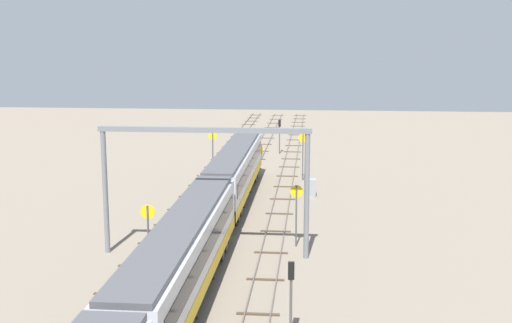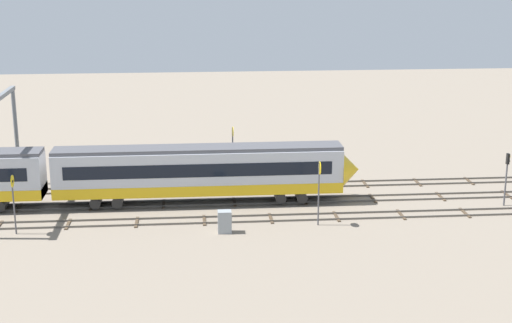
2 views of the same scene
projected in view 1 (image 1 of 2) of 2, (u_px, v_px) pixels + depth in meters
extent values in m
plane|color=gray|center=(239.00, 192.00, 65.12)|extent=(153.90, 153.90, 0.00)
cube|color=#59544C|center=(291.00, 192.00, 64.65)|extent=(137.90, 0.07, 0.16)
cube|color=#59544C|center=(276.00, 192.00, 64.78)|extent=(137.90, 0.07, 0.16)
cube|color=#473828|center=(258.00, 314.00, 36.17)|extent=(0.24, 2.40, 0.08)
cube|color=#473828|center=(265.00, 280.00, 41.36)|extent=(0.24, 2.40, 0.08)
cube|color=#473828|center=(271.00, 253.00, 46.55)|extent=(0.24, 2.40, 0.08)
cube|color=#473828|center=(276.00, 231.00, 51.74)|extent=(0.24, 2.40, 0.08)
cube|color=#473828|center=(279.00, 214.00, 56.93)|extent=(0.24, 2.40, 0.08)
cube|color=#473828|center=(282.00, 199.00, 62.12)|extent=(0.24, 2.40, 0.08)
cube|color=#473828|center=(285.00, 187.00, 67.32)|extent=(0.24, 2.40, 0.08)
cube|color=#473828|center=(287.00, 176.00, 72.51)|extent=(0.24, 2.40, 0.08)
cube|color=#473828|center=(289.00, 167.00, 77.70)|extent=(0.24, 2.40, 0.08)
cube|color=#473828|center=(291.00, 159.00, 82.89)|extent=(0.24, 2.40, 0.08)
cube|color=#473828|center=(292.00, 152.00, 88.08)|extent=(0.24, 2.40, 0.08)
cube|color=#473828|center=(294.00, 146.00, 93.27)|extent=(0.24, 2.40, 0.08)
cube|color=#473828|center=(295.00, 140.00, 98.47)|extent=(0.24, 2.40, 0.08)
cube|color=#473828|center=(296.00, 135.00, 103.66)|extent=(0.24, 2.40, 0.08)
cube|color=#473828|center=(297.00, 130.00, 108.85)|extent=(0.24, 2.40, 0.08)
cube|color=#473828|center=(298.00, 126.00, 114.04)|extent=(0.24, 2.40, 0.08)
cube|color=#473828|center=(299.00, 122.00, 119.23)|extent=(0.24, 2.40, 0.08)
cube|color=#473828|center=(299.00, 119.00, 124.42)|extent=(0.24, 2.40, 0.08)
cube|color=#473828|center=(300.00, 116.00, 129.61)|extent=(0.24, 2.40, 0.08)
cube|color=#59544C|center=(247.00, 191.00, 65.04)|extent=(137.90, 0.07, 0.16)
cube|color=#59544C|center=(232.00, 191.00, 65.17)|extent=(137.90, 0.07, 0.16)
cube|color=#473828|center=(176.00, 317.00, 35.77)|extent=(0.24, 2.40, 0.08)
cube|color=#473828|center=(196.00, 278.00, 41.64)|extent=(0.24, 2.40, 0.08)
cube|color=#473828|center=(211.00, 248.00, 47.51)|extent=(0.24, 2.40, 0.08)
cube|color=#473828|center=(222.00, 225.00, 53.38)|extent=(0.24, 2.40, 0.08)
cube|color=#473828|center=(232.00, 207.00, 59.24)|extent=(0.24, 2.40, 0.08)
cube|color=#473828|center=(239.00, 192.00, 65.11)|extent=(0.24, 2.40, 0.08)
cube|color=#473828|center=(246.00, 179.00, 70.98)|extent=(0.24, 2.40, 0.08)
cube|color=#473828|center=(251.00, 168.00, 76.85)|extent=(0.24, 2.40, 0.08)
cube|color=#473828|center=(256.00, 159.00, 82.72)|extent=(0.24, 2.40, 0.08)
cube|color=#473828|center=(260.00, 151.00, 88.59)|extent=(0.24, 2.40, 0.08)
cube|color=#473828|center=(263.00, 144.00, 94.46)|extent=(0.24, 2.40, 0.08)
cube|color=#473828|center=(266.00, 138.00, 100.32)|extent=(0.24, 2.40, 0.08)
cube|color=#473828|center=(269.00, 133.00, 106.19)|extent=(0.24, 2.40, 0.08)
cube|color=#473828|center=(272.00, 128.00, 112.06)|extent=(0.24, 2.40, 0.08)
cube|color=#473828|center=(274.00, 123.00, 117.93)|extent=(0.24, 2.40, 0.08)
cube|color=#473828|center=(276.00, 119.00, 123.80)|extent=(0.24, 2.40, 0.08)
cube|color=#473828|center=(278.00, 116.00, 129.67)|extent=(0.24, 2.40, 0.08)
cube|color=#59544C|center=(203.00, 191.00, 65.43)|extent=(137.90, 0.07, 0.16)
cube|color=#59544C|center=(189.00, 190.00, 65.56)|extent=(137.90, 0.07, 0.16)
cube|color=#473828|center=(113.00, 294.00, 38.99)|extent=(0.24, 2.40, 0.08)
cube|color=#473828|center=(136.00, 266.00, 43.81)|extent=(0.24, 2.40, 0.08)
cube|color=#473828|center=(154.00, 244.00, 48.63)|extent=(0.24, 2.40, 0.08)
cube|color=#473828|center=(168.00, 225.00, 53.45)|extent=(0.24, 2.40, 0.08)
cube|color=#473828|center=(181.00, 210.00, 58.27)|extent=(0.24, 2.40, 0.08)
cube|color=#473828|center=(191.00, 197.00, 63.09)|extent=(0.24, 2.40, 0.08)
cube|color=#473828|center=(200.00, 185.00, 67.91)|extent=(0.24, 2.40, 0.08)
cube|color=#473828|center=(208.00, 176.00, 72.74)|extent=(0.24, 2.40, 0.08)
cube|color=#473828|center=(214.00, 167.00, 77.56)|extent=(0.24, 2.40, 0.08)
cube|color=#473828|center=(220.00, 160.00, 82.38)|extent=(0.24, 2.40, 0.08)
cube|color=#473828|center=(226.00, 153.00, 87.20)|extent=(0.24, 2.40, 0.08)
cube|color=#473828|center=(230.00, 147.00, 92.02)|extent=(0.24, 2.40, 0.08)
cube|color=#473828|center=(235.00, 142.00, 96.84)|extent=(0.24, 2.40, 0.08)
cube|color=#473828|center=(239.00, 137.00, 101.66)|extent=(0.24, 2.40, 0.08)
cube|color=#473828|center=(242.00, 132.00, 106.48)|extent=(0.24, 2.40, 0.08)
cube|color=#473828|center=(245.00, 128.00, 111.30)|extent=(0.24, 2.40, 0.08)
cube|color=#473828|center=(248.00, 125.00, 116.12)|extent=(0.24, 2.40, 0.08)
cube|color=#473828|center=(251.00, 121.00, 120.94)|extent=(0.24, 2.40, 0.08)
cube|color=#473828|center=(253.00, 118.00, 125.76)|extent=(0.24, 2.40, 0.08)
cube|color=#473828|center=(256.00, 115.00, 130.58)|extent=(0.24, 2.40, 0.08)
cube|color=#B7BCC6|center=(236.00, 170.00, 61.71)|extent=(24.00, 2.90, 3.60)
cube|color=gold|center=(236.00, 184.00, 61.95)|extent=(24.00, 2.94, 0.90)
cube|color=#4C4C51|center=(236.00, 149.00, 61.35)|extent=(24.00, 2.50, 0.30)
cube|color=black|center=(251.00, 166.00, 61.50)|extent=(22.00, 0.04, 1.10)
cube|color=black|center=(220.00, 165.00, 61.76)|extent=(22.00, 0.04, 1.10)
cylinder|color=black|center=(223.00, 217.00, 53.72)|extent=(0.90, 2.70, 0.90)
cylinder|color=black|center=(226.00, 211.00, 55.48)|extent=(0.90, 2.70, 0.90)
cylinder|color=black|center=(244.00, 178.00, 68.76)|extent=(0.90, 2.70, 0.90)
cylinder|color=black|center=(245.00, 175.00, 70.52)|extent=(0.90, 2.70, 0.90)
cube|color=#B7BCC6|center=(183.00, 255.00, 37.43)|extent=(24.00, 2.90, 3.60)
cube|color=gold|center=(184.00, 277.00, 37.68)|extent=(24.00, 2.94, 0.90)
cube|color=#4C4C51|center=(183.00, 222.00, 37.07)|extent=(24.00, 2.50, 0.30)
cube|color=black|center=(208.00, 248.00, 37.22)|extent=(22.00, 0.04, 1.10)
cube|color=black|center=(158.00, 247.00, 37.48)|extent=(22.00, 0.04, 1.10)
cylinder|color=black|center=(204.00, 254.00, 44.48)|extent=(0.90, 2.70, 0.90)
cylinder|color=black|center=(208.00, 246.00, 46.24)|extent=(0.90, 2.70, 0.90)
cone|color=gold|center=(249.00, 149.00, 74.27)|extent=(1.60, 3.24, 3.24)
cylinder|color=slate|center=(307.00, 197.00, 44.76)|extent=(0.36, 0.36, 8.73)
cylinder|color=slate|center=(105.00, 193.00, 46.01)|extent=(0.36, 0.36, 8.73)
cube|color=slate|center=(204.00, 130.00, 44.55)|extent=(0.40, 14.73, 0.35)
cylinder|color=#4C4C51|center=(303.00, 157.00, 70.14)|extent=(0.12, 0.12, 5.06)
cylinder|color=yellow|center=(303.00, 138.00, 69.80)|extent=(0.05, 0.99, 0.99)
cube|color=black|center=(303.00, 138.00, 69.83)|extent=(0.02, 0.45, 0.12)
cylinder|color=#4C4C51|center=(149.00, 247.00, 39.59)|extent=(0.12, 0.12, 5.20)
cylinder|color=yellow|center=(148.00, 212.00, 39.22)|extent=(0.05, 0.89, 0.89)
cube|color=black|center=(148.00, 212.00, 39.25)|extent=(0.02, 0.40, 0.12)
cylinder|color=#4C4C51|center=(213.00, 162.00, 64.83)|extent=(0.12, 0.12, 5.98)
cylinder|color=yellow|center=(213.00, 136.00, 64.39)|extent=(0.05, 0.85, 0.85)
cube|color=black|center=(213.00, 136.00, 64.42)|extent=(0.02, 0.38, 0.12)
cylinder|color=#4C4C51|center=(296.00, 216.00, 47.68)|extent=(0.12, 0.12, 4.56)
cylinder|color=yellow|center=(297.00, 191.00, 47.37)|extent=(0.05, 0.92, 0.92)
cube|color=black|center=(297.00, 191.00, 47.40)|extent=(0.02, 0.41, 0.12)
cylinder|color=#4C4C51|center=(291.00, 309.00, 32.98)|extent=(0.14, 0.14, 3.20)
cube|color=black|center=(291.00, 271.00, 32.60)|extent=(0.20, 0.32, 0.90)
sphere|color=yellow|center=(291.00, 266.00, 32.67)|extent=(0.20, 0.20, 0.20)
sphere|color=#262626|center=(291.00, 274.00, 32.75)|extent=(0.20, 0.20, 0.20)
cylinder|color=#4C4C51|center=(279.00, 140.00, 86.58)|extent=(0.14, 0.14, 3.62)
cube|color=black|center=(280.00, 123.00, 86.17)|extent=(0.20, 0.32, 0.90)
sphere|color=yellow|center=(280.00, 122.00, 86.24)|extent=(0.20, 0.20, 0.20)
sphere|color=#262626|center=(280.00, 125.00, 86.31)|extent=(0.20, 0.20, 0.20)
cube|color=gray|center=(312.00, 188.00, 63.20)|extent=(1.02, 0.80, 1.72)
cube|color=#333333|center=(312.00, 184.00, 63.66)|extent=(0.02, 0.56, 0.24)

